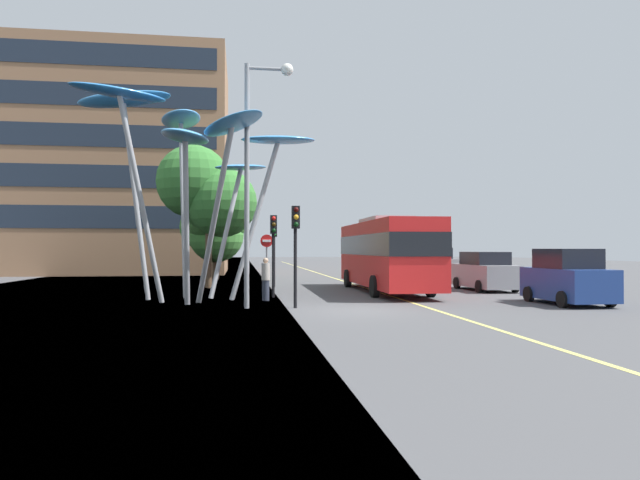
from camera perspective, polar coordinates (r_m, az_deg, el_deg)
name	(u,v)px	position (r m, az deg, el deg)	size (l,w,h in m)	color
ground	(335,312)	(19.37, 1.50, -7.26)	(120.00, 240.00, 0.10)	#4C4C4F
red_bus	(385,251)	(27.89, 6.57, -1.13)	(2.87, 11.44, 3.61)	red
leaf_sculpture	(189,137)	(24.09, -12.95, 9.99)	(10.32, 10.89, 8.75)	#9EA0A5
traffic_light_kerb_near	(296,234)	(20.12, -2.46, 0.59)	(0.28, 0.42, 3.61)	black
traffic_light_kerb_far	(273,238)	(24.49, -4.68, 0.21)	(0.28, 0.42, 3.54)	black
traffic_light_island_mid	(274,240)	(31.20, -4.60, 0.00)	(0.28, 0.42, 3.55)	black
car_parked_near	(567,278)	(23.52, 23.54, -3.53)	(2.04, 3.87, 2.10)	navy
car_parked_mid	(485,272)	(29.88, 16.17, -3.10)	(2.01, 4.55, 1.94)	gray
car_parked_far	(434,266)	(36.77, 11.38, -2.54)	(1.94, 4.10, 2.17)	gray
street_lamp	(257,154)	(20.52, -6.34, 8.60)	(1.74, 0.44, 8.74)	gray
tree_pavement_near	(207,194)	(31.47, -11.24, 4.57)	(5.38, 4.79, 7.69)	brown
tree_pavement_far	(213,224)	(39.24, -10.70, 1.55)	(4.68, 5.29, 6.35)	brown
pedestrian	(266,279)	(23.14, -5.46, -3.92)	(0.34, 0.34, 1.73)	#2D3342
no_entry_sign	(267,254)	(27.16, -5.36, -1.43)	(0.60, 0.12, 2.78)	gray
backdrop_building	(108,166)	(53.12, -20.43, 7.00)	(20.26, 12.80, 18.63)	#936B4C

